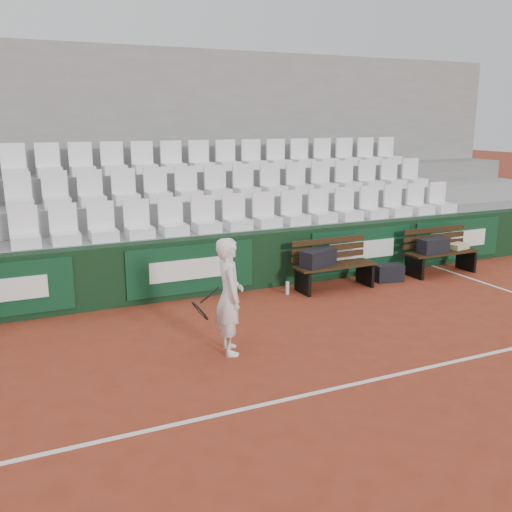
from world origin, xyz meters
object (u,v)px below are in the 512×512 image
Objects in this scene: bench_left at (335,277)px; sports_bag_right at (433,246)px; water_bottle_far at (395,275)px; tennis_player at (229,296)px; sports_bag_left at (318,258)px; sports_bag_ground at (388,273)px; water_bottle_near at (287,288)px; bench_right at (441,262)px.

bench_left is 2.23m from sports_bag_right.
tennis_player is at bearing -156.65° from water_bottle_far.
bench_left is 2.21× the size of sports_bag_left.
sports_bag_ground is 1.85× the size of water_bottle_far.
water_bottle_near is at bearing 176.01° from bench_left.
water_bottle_far is (1.59, -0.14, -0.46)m from sports_bag_left.
bench_right is 0.44m from sports_bag_right.
sports_bag_right reaches higher than water_bottle_far.
sports_bag_right is at bearing -1.24° from water_bottle_near.
sports_bag_right is 2.14× the size of water_bottle_far.
tennis_player is at bearing -159.65° from sports_bag_right.
sports_bag_ground is 4.41m from tennis_player.
bench_left reaches higher than water_bottle_far.
water_bottle_near is (-2.10, 0.05, -0.04)m from sports_bag_ground.
tennis_player is (-2.77, -1.85, 0.53)m from bench_left.
sports_bag_ground is at bearing 118.53° from water_bottle_far.
bench_right reaches higher than sports_bag_ground.
water_bottle_far is (2.17, -0.18, 0.03)m from water_bottle_near.
bench_left is 6.71× the size of water_bottle_near.
sports_bag_left reaches higher than water_bottle_far.
tennis_player is (-4.97, -1.84, 0.17)m from sports_bag_right.
water_bottle_far is at bearing -4.63° from water_bottle_near.
sports_bag_ground is (1.52, -0.02, -0.44)m from sports_bag_left.
bench_left is 5.40× the size of water_bottle_far.
bench_right reaches higher than water_bottle_far.
water_bottle_near is at bearing 176.67° from sports_bag_left.
bench_left is 1.26m from water_bottle_far.
bench_right is 2.80m from sports_bag_left.
bench_left reaches higher than water_bottle_near.
sports_bag_left is 2.54m from sports_bag_right.
sports_bag_left is at bearing -3.33° from water_bottle_near.
bench_left is 1.00× the size of bench_right.
bench_left and bench_right have the same top height.
bench_left is 3.37m from tennis_player.
water_bottle_near is (-0.58, 0.03, -0.48)m from sports_bag_left.
water_bottle_far is 0.18× the size of tennis_player.
sports_bag_right is at bearing -0.76° from sports_bag_left.
tennis_player is (-3.95, -1.86, 0.60)m from sports_bag_ground.
sports_bag_right is at bearing 6.48° from water_bottle_far.
water_bottle_far is at bearing 23.35° from tennis_player.
bench_right is at bearing 19.67° from tennis_player.
bench_right is (2.44, 0.02, 0.00)m from bench_left.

